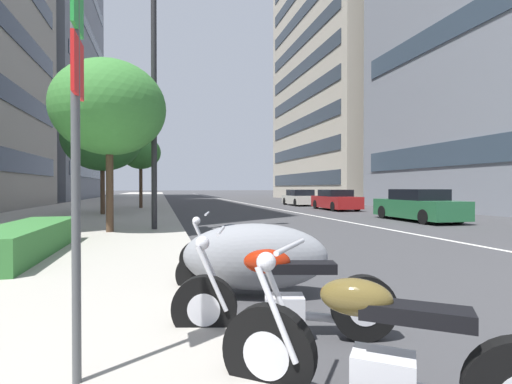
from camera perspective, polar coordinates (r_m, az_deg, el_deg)
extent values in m
cube|color=#A39E93|center=(32.19, -21.29, -1.90)|extent=(160.00, 9.06, 0.15)
cube|color=silver|center=(37.81, -2.45, -1.59)|extent=(110.00, 0.16, 0.01)
cylinder|color=black|center=(2.85, 1.97, -23.39)|extent=(0.50, 0.61, 0.68)
cylinder|color=silver|center=(2.85, 1.97, -23.39)|extent=(0.31, 0.35, 0.34)
cube|color=silver|center=(2.71, 18.93, -25.14)|extent=(0.44, 0.46, 0.28)
cube|color=black|center=(2.56, 23.18, -16.76)|extent=(0.56, 0.64, 0.10)
ellipsoid|color=brown|center=(2.56, 15.03, -15.31)|extent=(0.47, 0.51, 0.24)
cylinder|color=silver|center=(2.65, 3.12, -18.18)|extent=(0.23, 0.28, 0.64)
cylinder|color=silver|center=(2.78, 4.12, -17.30)|extent=(0.23, 0.28, 0.64)
cylinder|color=silver|center=(2.58, 5.34, -8.31)|extent=(0.50, 0.39, 0.04)
sphere|color=silver|center=(2.66, 1.57, -10.66)|extent=(0.14, 0.14, 0.14)
cylinder|color=black|center=(3.85, -7.90, -17.23)|extent=(0.28, 0.65, 0.64)
cylinder|color=silver|center=(3.85, -7.90, -17.23)|extent=(0.21, 0.34, 0.32)
cylinder|color=black|center=(3.96, 16.22, -16.71)|extent=(0.28, 0.65, 0.64)
cylinder|color=silver|center=(3.96, 16.22, -16.71)|extent=(0.21, 0.34, 0.32)
cube|color=silver|center=(3.83, 4.36, -17.55)|extent=(0.35, 0.43, 0.28)
cube|color=black|center=(3.74, 7.17, -11.40)|extent=(0.37, 0.67, 0.10)
ellipsoid|color=#991E0A|center=(3.70, 1.69, -10.58)|extent=(0.35, 0.51, 0.24)
cylinder|color=silver|center=(3.69, -6.79, -13.08)|extent=(0.12, 0.32, 0.64)
cylinder|color=silver|center=(3.82, -6.55, -12.58)|extent=(0.12, 0.32, 0.64)
cylinder|color=silver|center=(3.67, -5.43, -5.94)|extent=(0.59, 0.18, 0.04)
sphere|color=silver|center=(3.70, -8.23, -7.75)|extent=(0.14, 0.14, 0.14)
cylinder|color=silver|center=(4.03, 8.37, -18.31)|extent=(0.26, 0.69, 0.16)
ellipsoid|color=gray|center=(5.18, -0.17, -9.86)|extent=(1.37, 2.14, 0.91)
cylinder|color=black|center=(5.34, -8.97, -12.35)|extent=(0.29, 0.61, 0.60)
cylinder|color=black|center=(6.44, -8.95, -10.06)|extent=(0.24, 0.62, 0.60)
cylinder|color=silver|center=(6.44, -8.95, -10.06)|extent=(0.19, 0.32, 0.30)
cylinder|color=black|center=(6.45, 4.36, -10.05)|extent=(0.24, 0.62, 0.60)
cylinder|color=silver|center=(6.45, 4.36, -10.05)|extent=(0.19, 0.32, 0.30)
cube|color=silver|center=(6.41, -2.29, -10.26)|extent=(0.33, 0.43, 0.28)
cube|color=black|center=(6.34, -0.66, -6.57)|extent=(0.35, 0.67, 0.10)
ellipsoid|color=black|center=(6.34, -3.84, -6.03)|extent=(0.33, 0.50, 0.24)
cylinder|color=silver|center=(6.32, -8.30, -7.47)|extent=(0.11, 0.32, 0.64)
cylinder|color=silver|center=(6.45, -8.18, -7.29)|extent=(0.11, 0.32, 0.64)
cylinder|color=silver|center=(6.33, -7.53, -3.31)|extent=(0.59, 0.16, 0.04)
sphere|color=silver|center=(6.36, -9.15, -4.38)|extent=(0.14, 0.14, 0.14)
cylinder|color=silver|center=(6.57, 0.19, -10.92)|extent=(0.23, 0.69, 0.16)
cube|color=#236038|center=(18.28, 23.58, -2.37)|extent=(4.72, 1.94, 0.80)
cube|color=black|center=(18.23, 23.64, -0.36)|extent=(2.29, 1.71, 0.48)
cylinder|color=black|center=(19.13, 18.93, -2.93)|extent=(0.63, 0.24, 0.62)
cylinder|color=black|center=(20.00, 22.85, -2.79)|extent=(0.63, 0.24, 0.62)
cylinder|color=black|center=(16.58, 24.45, -3.50)|extent=(0.63, 0.24, 0.62)
cylinder|color=black|center=(17.59, 28.63, -3.29)|extent=(0.63, 0.24, 0.62)
cube|color=maroon|center=(25.57, 12.11, -1.51)|extent=(4.62, 1.95, 0.76)
cube|color=black|center=(25.61, 12.05, -0.15)|extent=(2.27, 1.72, 0.45)
cylinder|color=black|center=(26.64, 9.19, -1.89)|extent=(0.63, 0.24, 0.62)
cylinder|color=black|center=(27.27, 12.35, -1.84)|extent=(0.63, 0.24, 0.62)
cylinder|color=black|center=(23.88, 11.84, -2.19)|extent=(0.63, 0.24, 0.62)
cylinder|color=black|center=(24.58, 15.28, -2.12)|extent=(0.63, 0.24, 0.62)
cube|color=beige|center=(31.48, 6.74, -1.17)|extent=(4.24, 1.92, 0.68)
cube|color=black|center=(31.44, 6.76, -0.10)|extent=(2.30, 1.74, 0.50)
cylinder|color=black|center=(32.52, 4.49, -1.42)|extent=(0.62, 0.23, 0.62)
cylinder|color=black|center=(33.09, 7.28, -1.39)|extent=(0.62, 0.23, 0.62)
cylinder|color=black|center=(29.90, 6.15, -1.61)|extent=(0.62, 0.23, 0.62)
cylinder|color=black|center=(30.51, 9.14, -1.56)|extent=(0.62, 0.23, 0.62)
cylinder|color=#47494C|center=(2.84, -25.93, 2.39)|extent=(0.06, 0.06, 2.88)
cube|color=#1E8C33|center=(3.11, -25.76, 24.86)|extent=(0.32, 0.02, 0.40)
cube|color=red|center=(2.96, -25.71, 16.89)|extent=(0.32, 0.02, 0.40)
cylinder|color=#232326|center=(12.82, -15.38, 13.00)|extent=(0.18, 0.18, 8.18)
cube|color=#194C99|center=(12.47, -15.41, 13.23)|extent=(0.56, 0.03, 1.10)
cube|color=#194C99|center=(13.15, -15.36, 12.56)|extent=(0.56, 0.03, 1.10)
cube|color=#337033|center=(8.92, -31.94, -6.21)|extent=(4.53, 1.10, 0.60)
cylinder|color=#473323|center=(12.18, -21.53, 0.19)|extent=(0.22, 0.22, 2.52)
ellipsoid|color=#387A33|center=(12.42, -21.58, 11.92)|extent=(3.37, 3.37, 2.87)
cylinder|color=#473323|center=(20.45, -22.47, 0.20)|extent=(0.22, 0.22, 2.40)
ellipsoid|color=#2D6B2D|center=(20.60, -22.51, 7.64)|extent=(3.91, 3.91, 3.33)
cylinder|color=#473323|center=(25.93, -17.26, 0.67)|extent=(0.22, 0.22, 2.72)
ellipsoid|color=#387A33|center=(26.04, -17.27, 5.83)|extent=(2.61, 2.61, 2.22)
cube|color=#384756|center=(23.36, 32.68, 5.64)|extent=(23.38, 0.08, 1.50)
cube|color=#384756|center=(25.22, 32.80, 23.25)|extent=(23.38, 0.08, 1.50)
cube|color=beige|center=(51.97, 15.00, 16.78)|extent=(23.44, 15.00, 31.87)
cube|color=#2D3842|center=(46.68, 6.88, 1.96)|extent=(21.09, 0.08, 1.50)
cube|color=#2D3842|center=(46.89, 6.88, 6.15)|extent=(21.09, 0.08, 1.50)
cube|color=#2D3842|center=(47.34, 6.89, 10.29)|extent=(21.09, 0.08, 1.50)
cube|color=#2D3842|center=(48.03, 6.90, 14.32)|extent=(21.09, 0.08, 1.50)
cube|color=#2D3842|center=(48.95, 6.90, 18.22)|extent=(21.09, 0.08, 1.50)
cube|color=#2D3842|center=(50.09, 6.91, 21.96)|extent=(21.09, 0.08, 1.50)
cube|color=#2D3842|center=(51.43, 6.91, 25.52)|extent=(21.09, 0.08, 1.50)
cube|color=slate|center=(61.89, -32.52, 20.43)|extent=(27.38, 17.00, 45.05)
cube|color=#2D3842|center=(56.23, -24.08, 2.77)|extent=(24.65, 0.08, 1.50)
cube|color=#2D3842|center=(56.84, -24.11, 9.28)|extent=(24.65, 0.08, 1.50)
cube|color=#2D3842|center=(58.16, -24.14, 15.58)|extent=(24.65, 0.08, 1.50)
cube|color=#2D3842|center=(60.16, -24.17, 21.54)|extent=(24.65, 0.08, 1.50)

